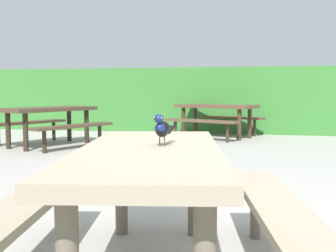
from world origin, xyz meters
name	(u,v)px	position (x,y,z in m)	size (l,w,h in m)	color
hedge_wall	(246,100)	(0.00, 8.35, 0.82)	(28.00, 1.39, 1.63)	#387A33
picnic_table_foreground	(150,180)	(-0.36, -0.21, 0.56)	(1.95, 1.97, 0.74)	gray
bird_grackle	(162,128)	(-0.31, -0.14, 0.84)	(0.09, 0.29, 0.18)	black
picnic_table_mid_left	(216,113)	(-0.64, 6.88, 0.56)	(2.23, 2.21, 0.74)	brown
picnic_table_mid_right	(49,117)	(-3.62, 4.76, 0.56)	(2.24, 2.25, 0.74)	#473828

